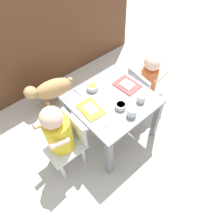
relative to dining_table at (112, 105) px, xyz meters
name	(u,v)px	position (x,y,z in m)	size (l,w,h in m)	color
ground_plane	(112,132)	(0.00, 0.00, -0.39)	(7.00, 7.00, 0.00)	#B2ADA3
kitchen_cabinet_back	(37,34)	(0.00, 1.10, 0.14)	(2.20, 0.30, 1.05)	#56331E
dining_table	(112,105)	(0.00, 0.00, 0.00)	(0.60, 0.59, 0.46)	slate
seated_child_left	(60,133)	(-0.46, 0.04, 0.03)	(0.28, 0.28, 0.68)	silver
seated_child_right	(148,78)	(0.46, 0.02, 0.00)	(0.31, 0.31, 0.62)	silver
dog	(51,90)	(-0.20, 0.67, -0.19)	(0.48, 0.24, 0.31)	tan
food_tray_left	(91,109)	(-0.19, 0.03, 0.08)	(0.15, 0.21, 0.02)	gold
food_tray_right	(127,85)	(0.19, 0.03, 0.08)	(0.17, 0.20, 0.02)	red
water_cup_left	(141,99)	(0.15, -0.16, 0.10)	(0.06, 0.06, 0.06)	white
water_cup_right	(132,112)	(0.00, -0.21, 0.11)	(0.07, 0.07, 0.07)	white
cereal_bowl_right_side	(93,87)	(-0.05, 0.18, 0.10)	(0.08, 0.08, 0.04)	white
veggie_bowl_near	(121,106)	(-0.01, -0.11, 0.10)	(0.08, 0.08, 0.04)	white
spoon_by_left_tray	(76,91)	(-0.15, 0.25, 0.08)	(0.02, 0.10, 0.01)	silver
spoon_by_right_tray	(111,122)	(-0.16, -0.16, 0.08)	(0.10, 0.02, 0.01)	silver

